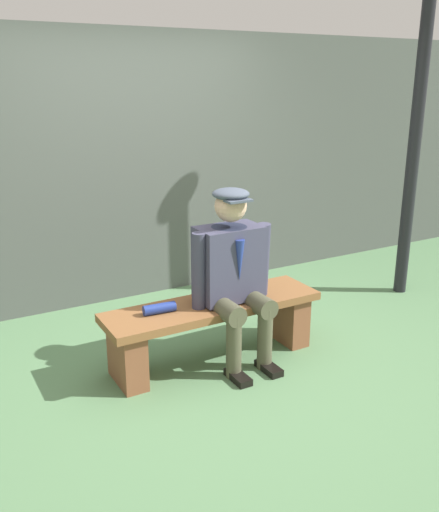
{
  "coord_description": "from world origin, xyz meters",
  "views": [
    {
      "loc": [
        1.83,
        3.33,
        2.03
      ],
      "look_at": [
        -0.05,
        0.0,
        0.81
      ],
      "focal_mm": 39.28,
      "sensor_mm": 36.0,
      "label": 1
    }
  ],
  "objects_px": {
    "seated_man": "(233,268)",
    "bench": "(213,322)",
    "lamp_post": "(419,101)",
    "rolled_magazine": "(159,308)"
  },
  "relations": [
    {
      "from": "bench",
      "to": "rolled_magazine",
      "type": "xyz_separation_m",
      "value": [
        0.42,
        -0.01,
        0.19
      ]
    },
    {
      "from": "seated_man",
      "to": "rolled_magazine",
      "type": "distance_m",
      "value": 0.6
    },
    {
      "from": "bench",
      "to": "rolled_magazine",
      "type": "distance_m",
      "value": 0.46
    },
    {
      "from": "lamp_post",
      "to": "seated_man",
      "type": "bearing_deg",
      "value": 10.35
    },
    {
      "from": "seated_man",
      "to": "lamp_post",
      "type": "distance_m",
      "value": 2.49
    },
    {
      "from": "seated_man",
      "to": "bench",
      "type": "bearing_deg",
      "value": -23.4
    },
    {
      "from": "seated_man",
      "to": "rolled_magazine",
      "type": "relative_size",
      "value": 5.65
    },
    {
      "from": "rolled_magazine",
      "to": "lamp_post",
      "type": "height_order",
      "value": "lamp_post"
    },
    {
      "from": "bench",
      "to": "lamp_post",
      "type": "relative_size",
      "value": 0.54
    },
    {
      "from": "bench",
      "to": "seated_man",
      "type": "distance_m",
      "value": 0.44
    }
  ]
}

